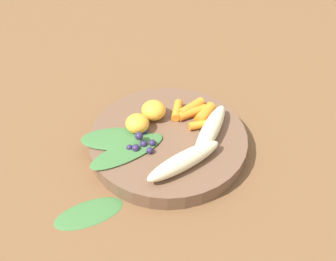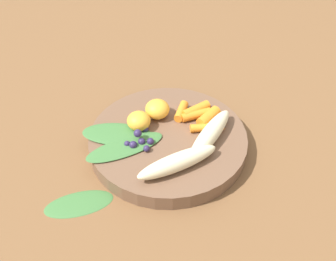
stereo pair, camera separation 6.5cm
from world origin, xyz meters
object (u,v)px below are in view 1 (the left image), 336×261
(banana_peeled_right, at_px, (184,161))
(orange_segment_near, at_px, (137,123))
(kale_leaf_stray, at_px, (89,212))
(banana_peeled_left, at_px, (210,130))
(bowl, at_px, (168,141))

(banana_peeled_right, bearing_deg, orange_segment_near, 96.57)
(kale_leaf_stray, bearing_deg, orange_segment_near, -136.44)
(orange_segment_near, relative_size, kale_leaf_stray, 0.39)
(orange_segment_near, height_order, kale_leaf_stray, orange_segment_near)
(banana_peeled_right, height_order, orange_segment_near, orange_segment_near)
(banana_peeled_right, xyz_separation_m, orange_segment_near, (-0.03, -0.11, 0.00))
(banana_peeled_left, bearing_deg, orange_segment_near, 105.82)
(banana_peeled_left, xyz_separation_m, banana_peeled_right, (0.08, 0.00, 0.00))
(banana_peeled_right, distance_m, kale_leaf_stray, 0.17)
(bowl, distance_m, banana_peeled_left, 0.08)
(banana_peeled_right, bearing_deg, banana_peeled_left, 20.84)
(banana_peeled_left, distance_m, orange_segment_near, 0.13)
(bowl, distance_m, kale_leaf_stray, 0.19)
(bowl, xyz_separation_m, orange_segment_near, (0.02, -0.05, 0.03))
(banana_peeled_right, distance_m, orange_segment_near, 0.12)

